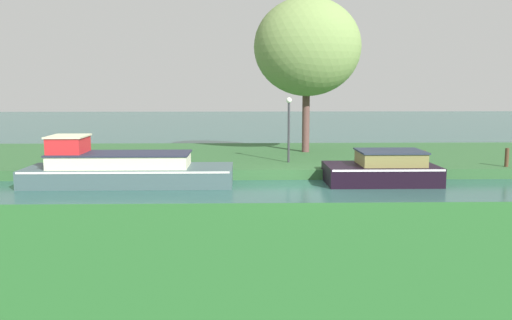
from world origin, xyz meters
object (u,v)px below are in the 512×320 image
black_barge (383,170)px  willow_tree_left (307,47)px  mooring_post_near (507,157)px  slate_narrowboat (124,169)px  lamp_post (289,121)px  mooring_post_far (424,159)px

black_barge → willow_tree_left: willow_tree_left is taller
mooring_post_near → slate_narrowboat: bearing=-174.7°
slate_narrowboat → willow_tree_left: (7.54, 6.29, 4.91)m
black_barge → lamp_post: (-3.30, 2.89, 1.63)m
lamp_post → mooring_post_near: bearing=-9.6°
slate_narrowboat → lamp_post: size_ratio=2.75×
black_barge → mooring_post_near: (5.40, 1.41, 0.26)m
lamp_post → mooring_post_far: 5.71m
black_barge → mooring_post_near: size_ratio=5.45×
black_barge → willow_tree_left: (-2.15, 6.29, 4.96)m
mooring_post_near → lamp_post: bearing=170.4°
black_barge → lamp_post: 4.68m
black_barge → mooring_post_far: size_ratio=6.14×
willow_tree_left → lamp_post: size_ratio=2.70×
lamp_post → mooring_post_far: (5.33, -1.48, -1.41)m
black_barge → willow_tree_left: bearing=108.8°
slate_narrowboat → lamp_post: lamp_post is taller
slate_narrowboat → mooring_post_far: bearing=6.9°
slate_narrowboat → mooring_post_near: 15.15m
black_barge → mooring_post_far: 2.48m
slate_narrowboat → mooring_post_far: size_ratio=11.33×
black_barge → mooring_post_near: black_barge is taller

